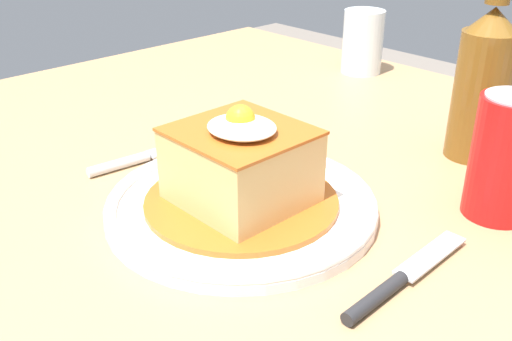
{
  "coord_description": "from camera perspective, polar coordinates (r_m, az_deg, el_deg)",
  "views": [
    {
      "loc": [
        0.35,
        -0.38,
        1.05
      ],
      "look_at": [
        -0.04,
        -0.01,
        0.79
      ],
      "focal_mm": 41.67,
      "sensor_mm": 36.0,
      "label": 1
    }
  ],
  "objects": [
    {
      "name": "drinking_glass",
      "position": [
        1.04,
        10.17,
        11.68
      ],
      "size": [
        0.07,
        0.07,
        0.1
      ],
      "color": "gold",
      "rests_on": "dining_table"
    },
    {
      "name": "beer_bottle_amber",
      "position": [
        0.73,
        21.05,
        8.47
      ],
      "size": [
        0.06,
        0.06,
        0.27
      ],
      "color": "brown",
      "rests_on": "dining_table"
    },
    {
      "name": "knife",
      "position": [
        0.5,
        12.98,
        -10.64
      ],
      "size": [
        0.02,
        0.17,
        0.01
      ],
      "color": "#262628",
      "rests_on": "dining_table"
    },
    {
      "name": "main_plate",
      "position": [
        0.59,
        -1.4,
        -3.26
      ],
      "size": [
        0.27,
        0.27,
        0.02
      ],
      "color": "white",
      "rests_on": "dining_table"
    },
    {
      "name": "fork",
      "position": [
        0.71,
        -11.51,
        1.04
      ],
      "size": [
        0.03,
        0.14,
        0.01
      ],
      "color": "silver",
      "rests_on": "dining_table"
    },
    {
      "name": "soda_can",
      "position": [
        0.62,
        22.83,
        1.16
      ],
      "size": [
        0.07,
        0.07,
        0.12
      ],
      "color": "red",
      "rests_on": "dining_table"
    },
    {
      "name": "dining_table",
      "position": [
        0.65,
        3.07,
        -11.5
      ],
      "size": [
        1.27,
        1.05,
        0.75
      ],
      "color": "#A87F56",
      "rests_on": "ground_plane"
    },
    {
      "name": "sandwich_meal",
      "position": [
        0.58,
        -1.44,
        0.14
      ],
      "size": [
        0.19,
        0.19,
        0.1
      ],
      "color": "#B75B1E",
      "rests_on": "main_plate"
    }
  ]
}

